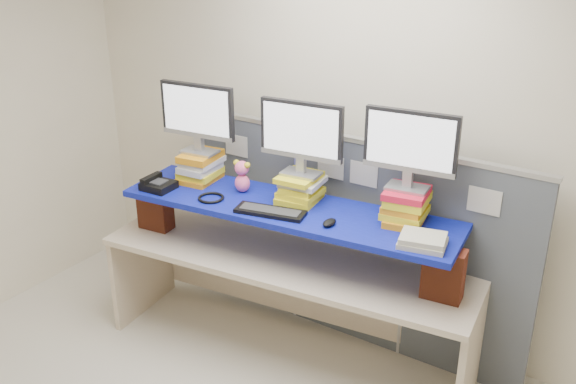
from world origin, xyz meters
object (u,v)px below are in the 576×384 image
Objects in this scene: desk at (288,276)px; blue_board at (288,209)px; monitor_center at (301,134)px; monitor_right at (410,146)px; monitor_left at (197,114)px; keyboard at (270,212)px; desk_phone at (158,184)px.

blue_board reaches higher than desk.
monitor_right reaches higher than monitor_center.
desk is 4.69× the size of monitor_left.
monitor_left reaches higher than monitor_center.
monitor_right is 0.96m from keyboard.
desk_phone is at bearing -171.32° from blue_board.
monitor_left reaches higher than desk.
monitor_left reaches higher than blue_board.
monitor_left is at bearing 180.00° from monitor_right.
desk_phone is (-0.93, -0.37, -0.43)m from monitor_center.
desk_phone is (-0.91, -0.25, 0.05)m from blue_board.
desk is at bearing -170.87° from monitor_right.
monitor_right is 2.59× the size of desk_phone.
desk_phone is (-0.15, -0.28, -0.45)m from monitor_left.
monitor_left reaches higher than keyboard.
desk_phone is at bearing -164.86° from monitor_center.
keyboard reaches higher than blue_board.
monitor_right reaches higher than monitor_left.
keyboard is at bearing -107.56° from monitor_center.
desk_phone is at bearing 173.44° from keyboard.
monitor_right reaches higher than keyboard.
desk_phone is (-0.87, -0.09, 0.02)m from keyboard.
monitor_left reaches higher than desk_phone.
monitor_left is 1.48m from monitor_right.
desk_phone reaches higher than keyboard.
monitor_center is 1.08m from desk_phone.
blue_board is 0.91m from monitor_left.
monitor_left is at bearing 58.08° from desk_phone.
blue_board is at bearing 11.59° from desk_phone.
monitor_right is at bearing 11.79° from desk_phone.
monitor_center is (0.78, 0.09, -0.03)m from monitor_left.
keyboard is at bearing 2.47° from desk_phone.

